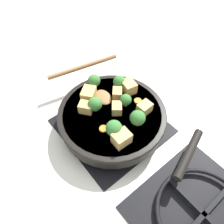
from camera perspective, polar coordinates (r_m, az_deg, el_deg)
The scene contains 20 objects.
ground_plane at distance 0.73m, azimuth 0.00°, elevation -3.69°, with size 2.40×2.40×0.00m, color silver.
front_burner_grate at distance 0.72m, azimuth 0.00°, elevation -3.15°, with size 0.31×0.31×0.03m.
rear_burner_grate at distance 0.65m, azimuth 22.63°, elevation -23.63°, with size 0.31×0.31×0.03m.
skillet_pan at distance 0.68m, azimuth 0.17°, elevation -1.20°, with size 0.34×0.44×0.05m.
wooden_spoon at distance 0.76m, azimuth -5.61°, elevation 8.82°, with size 0.26×0.24×0.02m.
tofu_cube_center_large at distance 0.69m, azimuth -6.09°, elevation 4.56°, with size 0.05×0.04×0.04m, color tan.
tofu_cube_near_handle at distance 0.72m, azimuth 4.38°, elevation 6.61°, with size 0.05×0.04×0.04m, color tan.
tofu_cube_east_chunk at distance 0.59m, azimuth 2.51°, elevation -6.88°, with size 0.05×0.04×0.04m, color tan.
tofu_cube_west_chunk at distance 0.70m, azimuth 1.39°, elevation 4.87°, with size 0.04×0.03×0.03m, color tan.
tofu_cube_back_piece at distance 0.66m, azimuth 1.28°, elevation 0.98°, with size 0.04×0.03×0.03m, color tan.
tofu_cube_front_piece at distance 0.66m, azimuth 8.50°, elevation 1.06°, with size 0.04×0.03×0.03m, color tan.
tofu_cube_mid_small at distance 0.66m, azimuth -6.83°, elevation 1.22°, with size 0.04×0.03×0.03m, color tan.
broccoli_floret_near_spoon at distance 0.67m, azimuth 3.58°, elevation 3.16°, with size 0.04×0.04×0.04m.
broccoli_floret_center_top at distance 0.65m, azimuth -4.48°, elevation 2.05°, with size 0.04×0.04×0.05m.
broccoli_floret_east_rim at distance 0.72m, azimuth 1.92°, elevation 7.90°, with size 0.04×0.04×0.05m.
broccoli_floret_west_rim at distance 0.72m, azimuth -4.70°, elevation 8.15°, with size 0.04×0.04×0.05m.
broccoli_floret_north_edge at distance 0.62m, azimuth 6.71°, elevation -1.57°, with size 0.05×0.05×0.05m.
broccoli_floret_south_cluster at distance 0.60m, azimuth 0.51°, elevation -4.28°, with size 0.05×0.05×0.05m.
carrot_slice_orange_thin at distance 0.63m, azimuth -2.29°, elevation -4.39°, with size 0.02×0.02×0.01m, color orange.
carrot_slice_near_center at distance 0.70m, azimuth 6.76°, elevation 2.89°, with size 0.02×0.02×0.01m, color orange.
Camera 1 is at (0.26, 0.32, 0.60)m, focal length 35.00 mm.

